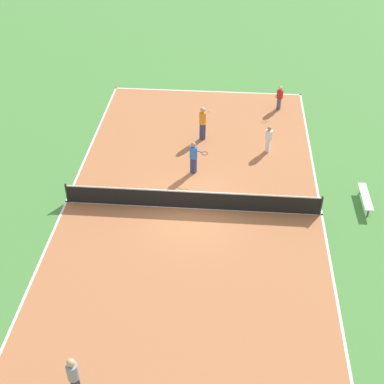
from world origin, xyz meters
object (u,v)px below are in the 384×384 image
Objects in this scene: player_near_blue at (194,155)px; tennis_ball_far_baseline at (208,111)px; player_baseline_gray at (73,375)px; player_near_white at (269,138)px; tennis_net at (192,199)px; player_center_orange at (203,121)px; player_coach_red at (280,97)px; bench at (365,197)px.

tennis_ball_far_baseline is (-0.37, -6.09, -0.92)m from player_near_blue.
player_baseline_gray is 1.17× the size of player_near_white.
player_center_orange is at bearing -90.75° from tennis_net.
player_coach_red is at bearing -93.75° from player_center_orange.
player_near_blue is at bearing -103.32° from bench.
tennis_ball_far_baseline is at bearing -63.96° from player_coach_red.
player_near_white is (-3.44, -4.92, 0.31)m from tennis_net.
bench is 29.36× the size of tennis_ball_far_baseline.
tennis_ball_far_baseline is (-0.15, -2.99, -1.03)m from player_center_orange.
player_coach_red is 8.04m from player_near_blue.
bench is 1.08× the size of player_center_orange.
player_baseline_gray is 18.38m from tennis_ball_far_baseline.
tennis_ball_far_baseline is (-0.23, -8.84, -0.46)m from tennis_net.
player_near_white is 3.50m from player_center_orange.
tennis_ball_far_baseline is at bearing -48.06° from player_center_orange.
player_near_white is 5.13m from tennis_ball_far_baseline.
player_baseline_gray is 1.00× the size of player_near_blue.
player_baseline_gray reaches higher than bench.
player_center_orange is (4.14, 3.65, 0.28)m from player_coach_red.
player_baseline_gray is 20.02m from player_coach_red.
player_coach_red reaches higher than tennis_ball_far_baseline.
player_center_orange reaches higher than player_near_blue.
player_center_orange is (7.49, -4.93, 0.70)m from bench.
player_coach_red is at bearing -142.77° from player_baseline_gray.
player_baseline_gray reaches higher than player_near_white.
player_baseline_gray is at bearing -45.31° from bench.
player_baseline_gray is at bearing 124.29° from player_center_orange.
tennis_ball_far_baseline is (3.99, 0.66, -0.75)m from player_coach_red.
bench is 1.40× the size of player_near_white.
tennis_net is 6.66× the size of player_baseline_gray.
player_near_white is (4.13, -4.00, 0.43)m from bench.
player_baseline_gray is 1.20× the size of player_coach_red.
player_coach_red is at bearing -170.59° from tennis_ball_far_baseline.
tennis_net is at bearing 134.07° from player_center_orange.
tennis_net is 9.68m from player_baseline_gray.
player_center_orange reaches higher than player_coach_red.
player_near_blue reaches higher than bench.
bench is 1.19× the size of player_baseline_gray.
player_center_orange is (3.36, -0.93, 0.27)m from player_near_white.
player_baseline_gray is (2.73, 9.28, 0.46)m from tennis_net.
player_baseline_gray is (10.30, 10.19, 0.58)m from bench.
player_coach_red is (3.35, -8.58, 0.41)m from bench.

